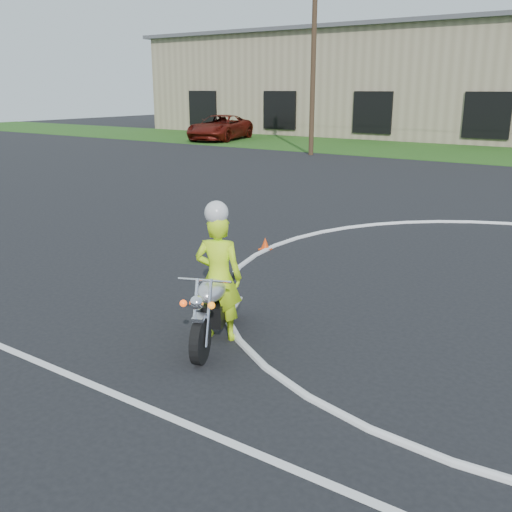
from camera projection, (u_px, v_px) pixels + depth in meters
The scene contains 4 objects.
primary_motorcycle at pixel (215, 306), 8.51m from camera, with size 1.05×2.08×1.16m.
rider_primary_grp at pixel (219, 274), 8.50m from camera, with size 0.83×0.70×2.15m.
pickup_grp at pixel (220, 128), 42.14m from camera, with size 4.43×7.05×1.82m.
warehouse at pixel (390, 83), 48.44m from camera, with size 41.00×17.00×8.30m.
Camera 1 is at (1.16, -8.25, 3.69)m, focal length 40.00 mm.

